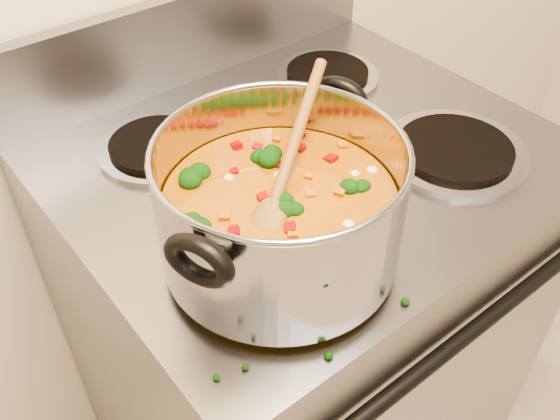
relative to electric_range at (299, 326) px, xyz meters
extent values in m
cube|color=gray|center=(0.00, 0.00, -0.01)|extent=(0.77, 0.67, 0.92)
cube|color=gray|center=(0.00, 0.31, 0.53)|extent=(0.77, 0.03, 0.16)
cylinder|color=black|center=(0.00, -0.35, 0.33)|extent=(0.65, 0.02, 0.02)
cylinder|color=#A5A5AD|center=(-0.18, -0.15, 0.46)|extent=(0.23, 0.23, 0.01)
cylinder|color=black|center=(-0.18, -0.15, 0.46)|extent=(0.18, 0.18, 0.01)
cylinder|color=#A5A5AD|center=(0.18, -0.15, 0.46)|extent=(0.23, 0.23, 0.01)
cylinder|color=black|center=(0.18, -0.15, 0.46)|extent=(0.18, 0.18, 0.01)
cylinder|color=#A5A5AD|center=(-0.18, 0.15, 0.46)|extent=(0.19, 0.19, 0.01)
cylinder|color=black|center=(-0.18, 0.15, 0.46)|extent=(0.15, 0.15, 0.01)
cylinder|color=#A5A5AD|center=(0.18, 0.15, 0.46)|extent=(0.19, 0.19, 0.01)
cylinder|color=black|center=(0.18, 0.15, 0.46)|extent=(0.15, 0.15, 0.01)
cylinder|color=#A4A4AC|center=(-0.18, -0.16, 0.55)|extent=(0.30, 0.30, 0.16)
torus|color=#A4A4AC|center=(-0.18, -0.16, 0.63)|extent=(0.30, 0.30, 0.01)
cylinder|color=#925C0D|center=(-0.18, -0.16, 0.52)|extent=(0.28, 0.28, 0.10)
torus|color=black|center=(-0.33, -0.23, 0.61)|extent=(0.05, 0.08, 0.08)
torus|color=black|center=(-0.03, -0.10, 0.61)|extent=(0.05, 0.08, 0.08)
ellipsoid|color=black|center=(-0.23, -0.20, 0.57)|extent=(0.04, 0.04, 0.03)
ellipsoid|color=black|center=(-0.09, -0.07, 0.57)|extent=(0.04, 0.04, 0.03)
ellipsoid|color=black|center=(-0.21, -0.15, 0.57)|extent=(0.04, 0.04, 0.03)
ellipsoid|color=black|center=(-0.28, -0.12, 0.57)|extent=(0.04, 0.04, 0.03)
ellipsoid|color=black|center=(-0.15, -0.21, 0.57)|extent=(0.04, 0.04, 0.03)
ellipsoid|color=black|center=(-0.29, -0.11, 0.57)|extent=(0.04, 0.04, 0.03)
ellipsoid|color=black|center=(-0.31, -0.15, 0.57)|extent=(0.04, 0.04, 0.03)
ellipsoid|color=black|center=(-0.25, -0.13, 0.57)|extent=(0.04, 0.04, 0.03)
ellipsoid|color=black|center=(-0.17, -0.08, 0.57)|extent=(0.04, 0.04, 0.03)
ellipsoid|color=#8B0D05|center=(-0.24, -0.15, 0.57)|extent=(0.01, 0.01, 0.01)
ellipsoid|color=#8B0D05|center=(-0.18, -0.14, 0.57)|extent=(0.01, 0.01, 0.01)
ellipsoid|color=#8B0D05|center=(-0.14, -0.23, 0.57)|extent=(0.01, 0.01, 0.01)
ellipsoid|color=#8B0D05|center=(-0.20, -0.19, 0.57)|extent=(0.01, 0.01, 0.01)
ellipsoid|color=#8B0D05|center=(-0.11, -0.08, 0.57)|extent=(0.01, 0.01, 0.01)
ellipsoid|color=#8B0D05|center=(-0.29, -0.15, 0.57)|extent=(0.01, 0.01, 0.01)
ellipsoid|color=#8B0D05|center=(-0.10, -0.15, 0.57)|extent=(0.01, 0.01, 0.01)
ellipsoid|color=#8B0D05|center=(-0.18, -0.23, 0.57)|extent=(0.01, 0.01, 0.01)
ellipsoid|color=#8B0D05|center=(-0.09, -0.24, 0.57)|extent=(0.01, 0.01, 0.01)
ellipsoid|color=#8B0D05|center=(-0.15, -0.29, 0.57)|extent=(0.01, 0.01, 0.01)
ellipsoid|color=#8B0D05|center=(-0.23, -0.20, 0.57)|extent=(0.01, 0.01, 0.01)
ellipsoid|color=#8B0D05|center=(-0.12, -0.26, 0.57)|extent=(0.01, 0.01, 0.01)
ellipsoid|color=#8B0D05|center=(-0.29, -0.12, 0.57)|extent=(0.01, 0.01, 0.01)
ellipsoid|color=#A45209|center=(-0.09, -0.24, 0.57)|extent=(0.01, 0.01, 0.01)
ellipsoid|color=#A45209|center=(-0.20, -0.12, 0.57)|extent=(0.01, 0.01, 0.01)
ellipsoid|color=#A45209|center=(-0.25, -0.10, 0.57)|extent=(0.01, 0.01, 0.01)
ellipsoid|color=#A45209|center=(-0.17, -0.29, 0.57)|extent=(0.01, 0.01, 0.01)
ellipsoid|color=#A45209|center=(-0.10, -0.22, 0.57)|extent=(0.01, 0.01, 0.01)
ellipsoid|color=#A45209|center=(-0.26, -0.20, 0.57)|extent=(0.01, 0.01, 0.01)
ellipsoid|color=#A45209|center=(-0.22, -0.09, 0.57)|extent=(0.01, 0.01, 0.01)
ellipsoid|color=#A45209|center=(-0.22, -0.24, 0.57)|extent=(0.01, 0.01, 0.01)
ellipsoid|color=#A45209|center=(-0.21, -0.27, 0.57)|extent=(0.01, 0.01, 0.01)
ellipsoid|color=beige|center=(-0.15, -0.09, 0.57)|extent=(0.02, 0.02, 0.01)
ellipsoid|color=beige|center=(-0.21, -0.04, 0.57)|extent=(0.02, 0.02, 0.01)
ellipsoid|color=beige|center=(-0.21, -0.25, 0.57)|extent=(0.02, 0.02, 0.01)
ellipsoid|color=beige|center=(-0.10, -0.08, 0.57)|extent=(0.02, 0.02, 0.01)
ellipsoid|color=beige|center=(-0.25, -0.23, 0.57)|extent=(0.02, 0.02, 0.01)
ellipsoid|color=beige|center=(-0.06, -0.13, 0.57)|extent=(0.02, 0.02, 0.01)
ellipsoid|color=brown|center=(-0.22, -0.19, 0.56)|extent=(0.08, 0.07, 0.04)
cylinder|color=brown|center=(-0.12, -0.13, 0.61)|extent=(0.20, 0.14, 0.10)
ellipsoid|color=black|center=(-0.36, -0.09, 0.46)|extent=(0.01, 0.01, 0.01)
ellipsoid|color=black|center=(0.00, -0.15, 0.46)|extent=(0.01, 0.01, 0.01)
ellipsoid|color=black|center=(-0.01, -0.24, 0.46)|extent=(0.01, 0.01, 0.01)
ellipsoid|color=black|center=(0.03, -0.27, 0.46)|extent=(0.01, 0.01, 0.01)
ellipsoid|color=black|center=(-0.30, 0.00, 0.46)|extent=(0.01, 0.01, 0.01)
camera|label=1|loc=(-0.53, -0.60, 1.05)|focal=40.00mm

